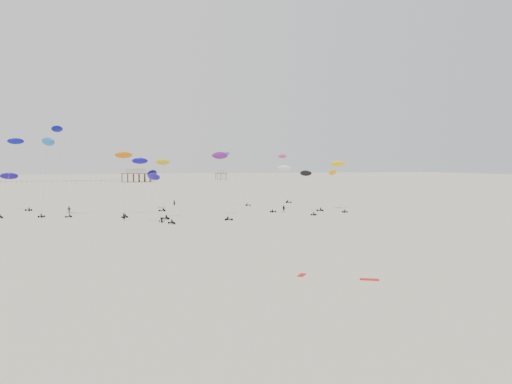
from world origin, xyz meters
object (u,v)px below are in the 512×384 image
object	(u,v)px
rig_3	(222,168)
rig_0	(12,158)
pavilion_main	(136,176)
rig_8	(164,182)
spectator_0	(124,220)
pavilion_small	(221,175)

from	to	relation	value
rig_3	rig_0	bearing A→B (deg)	-74.73
rig_3	pavilion_main	bearing A→B (deg)	-142.87
rig_8	spectator_0	world-z (taller)	rig_8
rig_0	spectator_0	world-z (taller)	rig_0
pavilion_small	rig_8	xyz separation A→B (m)	(-78.98, -276.63, 5.55)
pavilion_small	spectator_0	bearing A→B (deg)	-107.65
pavilion_small	rig_3	size ratio (longest dim) A/B	0.48
pavilion_main	rig_0	world-z (taller)	rig_0
rig_0	rig_3	bearing A→B (deg)	121.52
rig_3	spectator_0	world-z (taller)	rig_3
rig_0	rig_3	distance (m)	55.07
pavilion_main	pavilion_small	size ratio (longest dim) A/B	2.33
rig_0	rig_8	xyz separation A→B (m)	(36.80, -19.81, -5.99)
pavilion_main	rig_0	bearing A→B (deg)	-101.41
rig_8	pavilion_small	bearing A→B (deg)	-23.73
rig_0	rig_8	bearing A→B (deg)	113.76
spectator_0	rig_3	bearing A→B (deg)	-157.52
pavilion_small	rig_8	bearing A→B (deg)	-105.94
rig_3	rig_8	world-z (taller)	rig_3
pavilion_small	rig_0	bearing A→B (deg)	-114.27
pavilion_main	spectator_0	bearing A→B (deg)	-94.29
pavilion_small	rig_3	bearing A→B (deg)	-103.10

